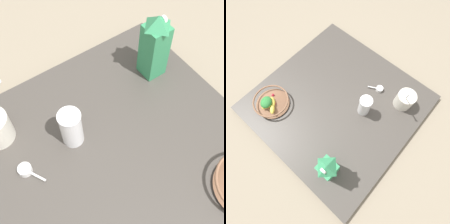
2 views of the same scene
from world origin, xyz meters
The scene contains 5 objects.
ground_plane centered at (0.00, 0.00, 0.00)m, with size 6.00×6.00×0.00m, color gray.
countertop centered at (0.00, 0.00, 0.02)m, with size 0.98×0.98×0.04m.
milk_carton centered at (0.25, -0.35, 0.17)m, with size 0.08×0.08×0.27m.
drinking_cup centered at (0.17, 0.07, 0.11)m, with size 0.08×0.08×0.15m.
measuring_scoop centered at (0.15, 0.25, 0.05)m, with size 0.10×0.06×0.02m.
Camera 1 is at (-0.32, 0.25, 1.00)m, focal length 50.00 mm.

